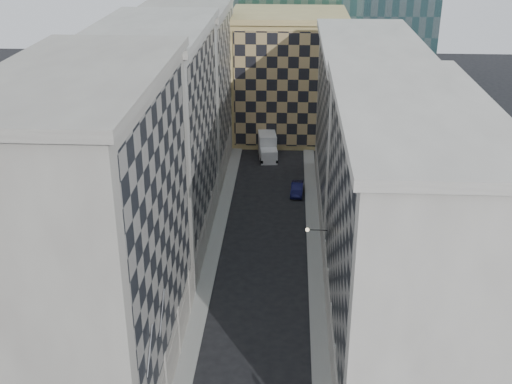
% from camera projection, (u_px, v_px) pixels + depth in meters
% --- Properties ---
extents(sidewalk_west, '(1.50, 100.00, 0.15)m').
position_uv_depth(sidewalk_west, '(213.00, 253.00, 66.25)').
color(sidewalk_west, gray).
rests_on(sidewalk_west, ground).
extents(sidewalk_east, '(1.50, 100.00, 0.15)m').
position_uv_depth(sidewalk_east, '(315.00, 256.00, 65.73)').
color(sidewalk_east, gray).
rests_on(sidewalk_east, ground).
extents(bldg_left_a, '(10.80, 22.80, 23.70)m').
position_uv_depth(bldg_left_a, '(96.00, 239.00, 44.41)').
color(bldg_left_a, gray).
rests_on(bldg_left_a, ground).
extents(bldg_left_b, '(10.80, 22.80, 22.70)m').
position_uv_depth(bldg_left_b, '(158.00, 140.00, 64.65)').
color(bldg_left_b, gray).
rests_on(bldg_left_b, ground).
extents(bldg_left_c, '(10.80, 22.80, 21.70)m').
position_uv_depth(bldg_left_c, '(190.00, 88.00, 84.88)').
color(bldg_left_c, gray).
rests_on(bldg_left_c, ground).
extents(bldg_right_a, '(10.80, 26.80, 20.70)m').
position_uv_depth(bldg_right_a, '(402.00, 239.00, 47.58)').
color(bldg_right_a, '#A5A097').
rests_on(bldg_right_a, ground).
extents(bldg_right_b, '(10.80, 28.80, 19.70)m').
position_uv_depth(bldg_right_b, '(365.00, 129.00, 72.36)').
color(bldg_right_b, '#A5A097').
rests_on(bldg_right_b, ground).
extents(tan_block, '(16.80, 14.80, 18.80)m').
position_uv_depth(tan_block, '(288.00, 76.00, 96.56)').
color(tan_block, tan).
rests_on(tan_block, ground).
extents(flagpoles_left, '(0.10, 6.33, 2.33)m').
position_uv_depth(flagpoles_left, '(156.00, 331.00, 41.17)').
color(flagpoles_left, gray).
rests_on(flagpoles_left, ground).
extents(bracket_lamp, '(1.98, 0.36, 0.36)m').
position_uv_depth(bracket_lamp, '(309.00, 230.00, 57.79)').
color(bracket_lamp, black).
rests_on(bracket_lamp, ground).
extents(box_truck, '(3.10, 6.18, 3.26)m').
position_uv_depth(box_truck, '(268.00, 148.00, 91.11)').
color(box_truck, white).
rests_on(box_truck, ground).
extents(dark_car, '(1.73, 4.31, 1.39)m').
position_uv_depth(dark_car, '(297.00, 189.00, 79.67)').
color(dark_car, '#10113C').
rests_on(dark_car, ground).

